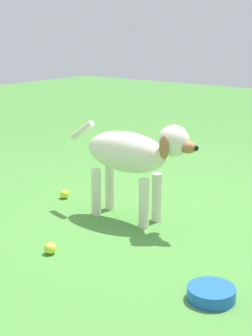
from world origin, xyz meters
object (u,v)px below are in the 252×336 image
object	(u,v)px
dog	(133,155)
water_bowl	(211,293)
tennis_ball_2	(65,194)
tennis_ball_0	(50,248)

from	to	relation	value
dog	water_bowl	world-z (taller)	dog
dog	water_bowl	bearing A→B (deg)	-35.19
tennis_ball_2	dog	bearing A→B (deg)	86.83
tennis_ball_0	tennis_ball_2	distance (m)	0.94
tennis_ball_0	water_bowl	bearing A→B (deg)	96.14
water_bowl	dog	bearing A→B (deg)	-123.60
tennis_ball_0	tennis_ball_2	bearing A→B (deg)	-140.45
water_bowl	tennis_ball_0	bearing A→B (deg)	-83.86
tennis_ball_0	water_bowl	xyz separation A→B (m)	(-0.10, 0.93, -0.00)
dog	tennis_ball_2	distance (m)	0.75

